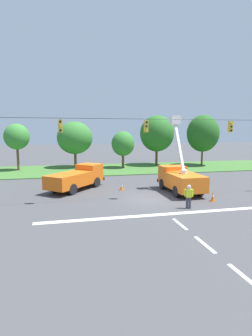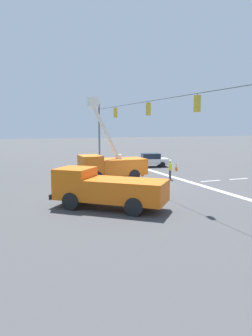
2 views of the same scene
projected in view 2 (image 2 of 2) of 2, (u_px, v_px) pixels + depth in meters
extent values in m
plane|color=#424244|center=(146.00, 186.00, 26.14)|extent=(200.00, 200.00, 0.00)
cube|color=silver|center=(191.00, 182.00, 27.63)|extent=(17.60, 0.50, 0.01)
cube|color=silver|center=(211.00, 181.00, 28.34)|extent=(0.20, 2.00, 0.01)
cube|color=silver|center=(239.00, 179.00, 29.41)|extent=(0.20, 2.00, 0.01)
cylinder|color=slate|center=(99.00, 136.00, 37.71)|extent=(0.20, 0.20, 7.20)
cylinder|color=black|center=(146.00, 102.00, 25.29)|extent=(26.00, 0.03, 0.03)
cylinder|color=black|center=(197.00, 94.00, 18.78)|extent=(0.02, 0.02, 0.10)
cube|color=gold|center=(197.00, 104.00, 18.85)|extent=(0.32, 0.28, 0.96)
cylinder|color=black|center=(200.00, 98.00, 18.87)|extent=(0.16, 0.05, 0.16)
cylinder|color=yellow|center=(200.00, 104.00, 18.91)|extent=(0.16, 0.05, 0.16)
cylinder|color=black|center=(199.00, 109.00, 18.95)|extent=(0.16, 0.05, 0.16)
cylinder|color=black|center=(148.00, 102.00, 24.98)|extent=(0.02, 0.02, 0.10)
cube|color=gold|center=(148.00, 109.00, 25.05)|extent=(0.32, 0.28, 0.96)
cylinder|color=black|center=(150.00, 105.00, 25.06)|extent=(0.16, 0.05, 0.16)
cylinder|color=black|center=(150.00, 109.00, 25.11)|extent=(0.16, 0.05, 0.16)
cylinder|color=yellow|center=(150.00, 113.00, 25.15)|extent=(0.16, 0.05, 0.16)
cylinder|color=black|center=(115.00, 107.00, 32.05)|extent=(0.02, 0.02, 0.10)
cube|color=gold|center=(115.00, 113.00, 32.12)|extent=(0.32, 0.28, 0.96)
cylinder|color=yellow|center=(117.00, 109.00, 32.14)|extent=(0.16, 0.05, 0.16)
cylinder|color=black|center=(117.00, 113.00, 32.18)|extent=(0.16, 0.05, 0.16)
cylinder|color=black|center=(117.00, 116.00, 32.22)|extent=(0.16, 0.05, 0.16)
cube|color=orange|center=(122.00, 166.00, 29.01)|extent=(2.50, 4.03, 1.36)
cube|color=orange|center=(90.00, 166.00, 27.94)|extent=(2.38, 1.74, 1.74)
cube|color=#1E2838|center=(84.00, 162.00, 27.68)|extent=(2.09, 0.12, 0.78)
cube|color=black|center=(80.00, 174.00, 27.69)|extent=(2.46, 0.19, 0.30)
cylinder|color=black|center=(97.00, 177.00, 27.10)|extent=(0.29, 1.00, 1.00)
cylinder|color=black|center=(90.00, 174.00, 29.18)|extent=(0.29, 1.00, 1.00)
cylinder|color=black|center=(134.00, 175.00, 28.32)|extent=(0.29, 1.00, 1.00)
cylinder|color=black|center=(125.00, 172.00, 30.41)|extent=(0.29, 1.00, 1.00)
cylinder|color=silver|center=(119.00, 157.00, 28.80)|extent=(0.60, 0.60, 0.36)
cube|color=white|center=(106.00, 133.00, 28.10)|extent=(0.27, 2.51, 4.72)
cube|color=white|center=(93.00, 102.00, 27.36)|extent=(0.91, 0.81, 0.80)
cube|color=orange|center=(126.00, 191.00, 18.47)|extent=(4.67, 4.92, 1.23)
cube|color=orange|center=(75.00, 183.00, 19.50)|extent=(2.93, 2.90, 1.78)
cube|color=#1E2838|center=(65.00, 177.00, 19.68)|extent=(1.55, 1.34, 0.80)
cube|color=black|center=(60.00, 194.00, 19.94)|extent=(1.85, 1.61, 0.30)
cylinder|color=black|center=(71.00, 201.00, 18.54)|extent=(0.86, 0.94, 1.00)
cylinder|color=black|center=(87.00, 194.00, 20.52)|extent=(0.86, 0.94, 1.00)
cylinder|color=black|center=(134.00, 207.00, 17.30)|extent=(0.86, 0.94, 1.00)
cylinder|color=black|center=(145.00, 198.00, 19.28)|extent=(0.86, 0.94, 1.00)
cube|color=white|center=(149.00, 161.00, 37.96)|extent=(2.69, 4.59, 0.64)
cube|color=#192333|center=(151.00, 156.00, 37.90)|extent=(1.93, 2.35, 0.60)
cylinder|color=black|center=(139.00, 165.00, 36.97)|extent=(0.34, 0.67, 0.64)
cylinder|color=black|center=(137.00, 163.00, 38.67)|extent=(0.34, 0.67, 0.64)
cylinder|color=black|center=(162.00, 165.00, 37.33)|extent=(0.34, 0.67, 0.64)
cylinder|color=black|center=(159.00, 163.00, 39.03)|extent=(0.34, 0.67, 0.64)
cylinder|color=#383842|center=(170.00, 175.00, 29.17)|extent=(0.18, 0.18, 0.85)
cylinder|color=#383842|center=(170.00, 175.00, 28.97)|extent=(0.18, 0.18, 0.85)
cube|color=#D8EA26|center=(170.00, 167.00, 28.98)|extent=(0.46, 0.38, 0.60)
cube|color=silver|center=(170.00, 167.00, 28.98)|extent=(0.42, 0.24, 0.62)
cylinder|color=#D8EA26|center=(170.00, 166.00, 29.24)|extent=(0.11, 0.11, 0.55)
cylinder|color=#D8EA26|center=(171.00, 167.00, 28.71)|extent=(0.11, 0.11, 0.55)
sphere|color=tan|center=(170.00, 162.00, 28.92)|extent=(0.22, 0.22, 0.22)
sphere|color=white|center=(170.00, 161.00, 28.91)|extent=(0.26, 0.26, 0.26)
cube|color=orange|center=(176.00, 170.00, 34.87)|extent=(0.36, 0.36, 0.03)
cone|color=orange|center=(176.00, 167.00, 34.82)|extent=(0.29, 0.29, 0.73)
cylinder|color=white|center=(176.00, 166.00, 34.82)|extent=(0.18, 0.18, 0.13)
cube|color=orange|center=(107.00, 193.00, 23.33)|extent=(0.36, 0.36, 0.03)
cone|color=orange|center=(107.00, 187.00, 23.28)|extent=(0.29, 0.29, 0.72)
cylinder|color=white|center=(107.00, 187.00, 23.28)|extent=(0.18, 0.18, 0.13)
cube|color=orange|center=(142.00, 176.00, 31.23)|extent=(0.36, 0.36, 0.03)
cone|color=orange|center=(142.00, 172.00, 31.18)|extent=(0.30, 0.30, 0.74)
cylinder|color=white|center=(142.00, 171.00, 31.18)|extent=(0.18, 0.18, 0.13)
cube|color=orange|center=(113.00, 170.00, 35.46)|extent=(0.36, 0.36, 0.03)
cone|color=orange|center=(113.00, 166.00, 35.40)|extent=(0.31, 0.31, 0.78)
cylinder|color=white|center=(113.00, 166.00, 35.40)|extent=(0.19, 0.19, 0.14)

